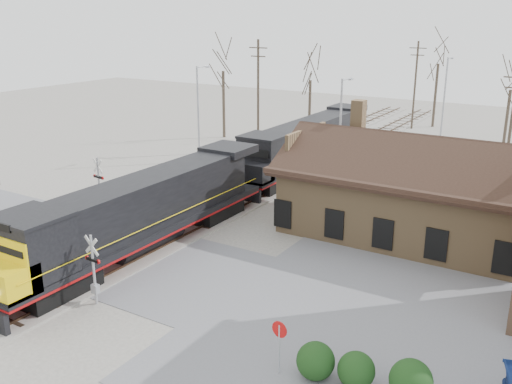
% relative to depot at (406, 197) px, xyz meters
% --- Properties ---
extents(ground, '(140.00, 140.00, 0.00)m').
position_rel_depot_xyz_m(ground, '(-11.99, -12.00, -2.41)').
color(ground, '#A9A398').
rests_on(ground, ground).
extents(road, '(60.00, 9.00, 0.03)m').
position_rel_depot_xyz_m(road, '(-11.99, -12.00, -2.39)').
color(road, slate).
rests_on(road, ground).
extents(parking_lot, '(22.00, 26.00, 0.03)m').
position_rel_depot_xyz_m(parking_lot, '(6.01, -8.00, -2.39)').
color(parking_lot, slate).
rests_on(parking_lot, ground).
extents(track_main, '(3.40, 90.00, 0.24)m').
position_rel_depot_xyz_m(track_main, '(-11.99, 3.00, -2.34)').
color(track_main, '#A9A398').
rests_on(track_main, ground).
extents(track_siding, '(3.40, 90.00, 0.24)m').
position_rel_depot_xyz_m(track_siding, '(-16.49, 3.00, -2.34)').
color(track_siding, '#A9A398').
rests_on(track_siding, ground).
extents(depot, '(15.20, 9.31, 7.90)m').
position_rel_depot_xyz_m(depot, '(0.00, 0.00, 0.00)').
color(depot, '#91714B').
rests_on(depot, ground).
extents(locomotive_lead, '(3.07, 20.56, 4.57)m').
position_rel_depot_xyz_m(locomotive_lead, '(-11.99, -11.19, -0.01)').
color(locomotive_lead, black).
rests_on(locomotive_lead, ground).
extents(locomotive_trailing, '(3.07, 20.56, 4.32)m').
position_rel_depot_xyz_m(locomotive_trailing, '(-11.99, 9.65, -0.01)').
color(locomotive_trailing, black).
rests_on(locomotive_trailing, ground).
extents(crossbuck_near, '(1.01, 0.26, 3.53)m').
position_rel_depot_xyz_m(crossbuck_near, '(-9.61, -16.71, -0.72)').
color(crossbuck_near, '#A5A8AD').
rests_on(crossbuck_near, ground).
extents(crossbuck_far, '(1.12, 0.29, 3.91)m').
position_rel_depot_xyz_m(crossbuck_far, '(-19.24, -7.12, -0.56)').
color(crossbuck_far, '#A5A8AD').
rests_on(crossbuck_far, ground).
extents(do_not_enter_sign, '(0.67, 0.12, 2.26)m').
position_rel_depot_xyz_m(do_not_enter_sign, '(0.52, -16.98, -0.84)').
color(do_not_enter_sign, '#A5A8AD').
rests_on(do_not_enter_sign, ground).
extents(hedge_a, '(1.47, 1.47, 1.47)m').
position_rel_depot_xyz_m(hedge_a, '(1.82, -16.48, -1.67)').
color(hedge_a, black).
rests_on(hedge_a, ground).
extents(hedge_b, '(1.40, 1.40, 1.40)m').
position_rel_depot_xyz_m(hedge_b, '(3.34, -16.19, -1.71)').
color(hedge_b, black).
rests_on(hedge_b, ground).
extents(hedge_c, '(1.56, 1.56, 1.56)m').
position_rel_depot_xyz_m(hedge_c, '(5.27, -15.86, -1.63)').
color(hedge_c, black).
rests_on(hedge_c, ground).
extents(streetlight_a, '(0.25, 2.04, 8.78)m').
position_rel_depot_xyz_m(streetlight_a, '(-21.96, 8.04, 2.52)').
color(streetlight_a, '#A5A8AD').
rests_on(streetlight_a, ground).
extents(streetlight_b, '(0.25, 2.04, 8.54)m').
position_rel_depot_xyz_m(streetlight_b, '(-7.67, 7.38, 2.39)').
color(streetlight_b, '#A5A8AD').
rests_on(streetlight_b, ground).
extents(streetlight_c, '(0.25, 2.04, 9.17)m').
position_rel_depot_xyz_m(streetlight_c, '(-4.16, 25.05, 2.72)').
color(streetlight_c, '#A5A8AD').
rests_on(streetlight_c, ground).
extents(utility_pole_a, '(2.00, 0.24, 10.92)m').
position_rel_depot_xyz_m(utility_pole_a, '(-19.61, 14.57, 3.29)').
color(utility_pole_a, '#382D23').
rests_on(utility_pole_a, ground).
extents(utility_pole_b, '(2.00, 0.24, 10.25)m').
position_rel_depot_xyz_m(utility_pole_b, '(-9.86, 34.21, 2.94)').
color(utility_pole_b, '#382D23').
rests_on(utility_pole_b, ground).
extents(utility_pole_c, '(2.00, 0.24, 9.34)m').
position_rel_depot_xyz_m(utility_pole_c, '(3.52, 15.12, 2.48)').
color(utility_pole_c, '#382D23').
rests_on(utility_pole_c, ground).
extents(tree_a, '(4.87, 4.87, 11.93)m').
position_rel_depot_xyz_m(tree_a, '(-26.32, 18.29, 6.09)').
color(tree_a, '#382D23').
rests_on(tree_a, ground).
extents(tree_b, '(4.20, 4.20, 10.29)m').
position_rel_depot_xyz_m(tree_b, '(-18.26, 23.35, 4.92)').
color(tree_b, '#382D23').
rests_on(tree_b, ground).
extents(tree_c, '(5.05, 5.05, 12.37)m').
position_rel_depot_xyz_m(tree_c, '(-8.04, 36.78, 6.40)').
color(tree_c, '#382D23').
rests_on(tree_c, ground).
extents(tree_d, '(3.79, 3.79, 9.28)m').
position_rel_depot_xyz_m(tree_d, '(1.01, 31.29, 4.19)').
color(tree_d, '#382D23').
rests_on(tree_d, ground).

